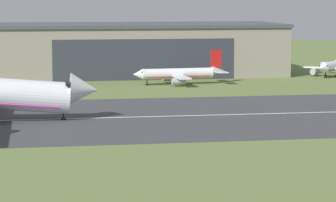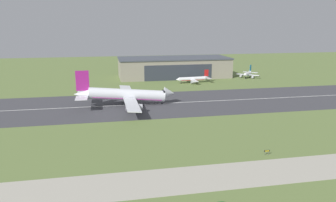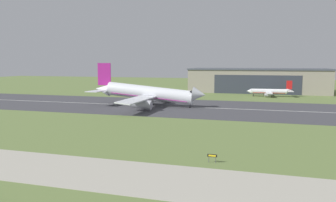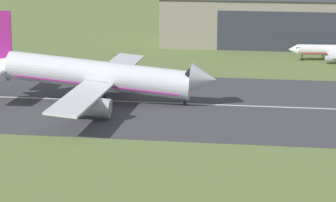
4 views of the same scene
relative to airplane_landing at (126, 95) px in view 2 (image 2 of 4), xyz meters
The scene contains 9 objects.
ground_plane 55.56m from the airplane_landing, 67.07° to the right, with size 612.03×612.03×0.00m, color olive.
runway_strip 22.24m from the airplane_landing, ahead, with size 372.03×54.62×0.06m, color #3D3D42.
runway_centreline 22.23m from the airplane_landing, ahead, with size 334.83×0.70×0.01m, color silver.
taxiway_road 84.97m from the airplane_landing, 75.28° to the right, with size 279.03×14.97×0.05m, color #A8A393.
hangar_building 93.83m from the airplane_landing, 63.26° to the left, with size 83.19×32.99×14.74m.
airplane_landing is the anchor object (origin of this frame).
airplane_parked_west 74.40m from the airplane_landing, 48.46° to the left, with size 24.22×18.91×8.74m.
airplane_parked_centre 117.34m from the airplane_landing, 35.58° to the left, with size 17.16×16.84×9.01m.
runway_sign 80.61m from the airplane_landing, 61.96° to the right, with size 1.78×0.13×1.59m.
Camera 2 is at (-32.40, -54.81, 39.72)m, focal length 35.00 mm.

